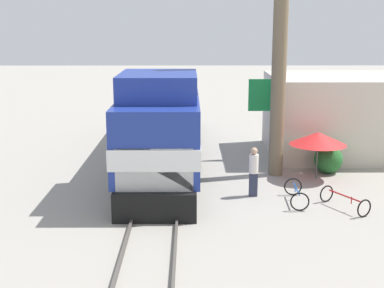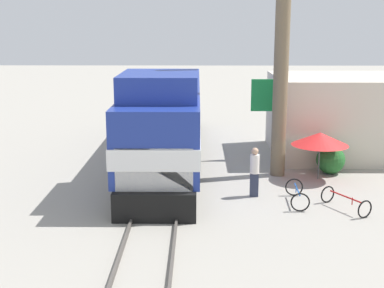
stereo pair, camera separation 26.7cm
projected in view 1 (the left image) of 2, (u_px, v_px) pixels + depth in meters
ground_plane at (162, 180)px, 21.60m from camera, size 120.00×120.00×0.00m
rail_near at (144, 179)px, 21.58m from camera, size 0.08×39.75×0.15m
rail_far at (180, 178)px, 21.59m from camera, size 0.08×39.75×0.15m
locomotive at (165, 121)px, 24.13m from camera, size 2.96×16.67×4.46m
utility_pole at (280, 29)px, 21.13m from camera, size 1.80×0.60×11.90m
vendor_umbrella at (318, 138)px, 21.48m from camera, size 2.28×2.28×1.94m
billboard_sign at (274, 99)px, 24.60m from camera, size 2.39×0.12×3.71m
shrub_cluster at (328, 159)px, 22.55m from camera, size 1.20×1.20×1.20m
person_bystander at (254, 170)px, 19.43m from camera, size 0.34×0.34×1.83m
bicycle at (296, 194)px, 18.83m from camera, size 0.75×1.78×0.65m
bicycle_spare at (345, 200)px, 18.17m from camera, size 1.40×1.87×0.61m
building_block_distant at (345, 115)px, 25.70m from camera, size 7.20×5.66×3.77m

